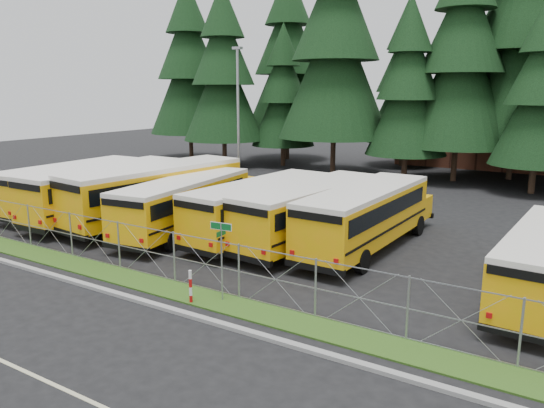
{
  "coord_description": "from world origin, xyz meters",
  "views": [
    {
      "loc": [
        12.28,
        -15.22,
        7.21
      ],
      "look_at": [
        0.22,
        4.0,
        2.28
      ],
      "focal_mm": 35.0,
      "sensor_mm": 36.0,
      "label": 1
    }
  ],
  "objects": [
    {
      "name": "conifer_6",
      "position": [
        8.26,
        25.68,
        6.83
      ],
      "size": [
        6.17,
        6.17,
        13.65
      ],
      "primitive_type": null,
      "color": "black",
      "rests_on": "ground"
    },
    {
      "name": "conifer_0",
      "position": [
        -24.93,
        27.9,
        9.08
      ],
      "size": [
        8.22,
        8.22,
        18.17
      ],
      "primitive_type": null,
      "color": "black",
      "rests_on": "ground"
    },
    {
      "name": "conifer_3",
      "position": [
        -7.69,
        26.62,
        10.56
      ],
      "size": [
        9.55,
        9.55,
        21.13
      ],
      "primitive_type": null,
      "color": "black",
      "rests_on": "ground"
    },
    {
      "name": "conifer_12",
      "position": [
        5.95,
        31.3,
        11.17
      ],
      "size": [
        10.1,
        10.1,
        22.35
      ],
      "primitive_type": null,
      "color": "black",
      "rests_on": "ground"
    },
    {
      "name": "conifer_1",
      "position": [
        -18.46,
        25.23,
        8.4
      ],
      "size": [
        7.6,
        7.6,
        16.8
      ],
      "primitive_type": null,
      "color": "black",
      "rests_on": "ground"
    },
    {
      "name": "chainlink_fence",
      "position": [
        0.0,
        -1.0,
        1.0
      ],
      "size": [
        44.0,
        0.1,
        2.0
      ],
      "primitive_type": null,
      "color": "#9799A0",
      "rests_on": "ground"
    },
    {
      "name": "conifer_5",
      "position": [
        2.29,
        28.05,
        9.29
      ],
      "size": [
        8.4,
        8.4,
        18.58
      ],
      "primitive_type": null,
      "color": "black",
      "rests_on": "ground"
    },
    {
      "name": "striped_bollard",
      "position": [
        0.86,
        -2.25,
        0.6
      ],
      "size": [
        0.11,
        0.11,
        1.2
      ],
      "primitive_type": "cylinder",
      "color": "#B20C0C",
      "rests_on": "ground"
    },
    {
      "name": "conifer_11",
      "position": [
        -4.1,
        34.3,
        7.68
      ],
      "size": [
        6.94,
        6.94,
        15.35
      ],
      "primitive_type": null,
      "color": "black",
      "rests_on": "ground"
    },
    {
      "name": "bus_6",
      "position": [
        3.56,
        6.98,
        1.46
      ],
      "size": [
        2.9,
        11.18,
        2.92
      ],
      "primitive_type": null,
      "rotation": [
        0.0,
        0.0,
        -0.02
      ],
      "color": "#E5AE07",
      "rests_on": "ground"
    },
    {
      "name": "street_sign",
      "position": [
        1.63,
        -1.48,
        2.03
      ],
      "size": [
        0.84,
        0.55,
        2.81
      ],
      "color": "#9799A0",
      "rests_on": "ground"
    },
    {
      "name": "bus_2",
      "position": [
        -7.79,
        5.54,
        1.61
      ],
      "size": [
        4.3,
        12.56,
        3.23
      ],
      "primitive_type": null,
      "rotation": [
        0.0,
        0.0,
        -0.12
      ],
      "color": "#E5AE07",
      "rests_on": "ground"
    },
    {
      "name": "conifer_10",
      "position": [
        -15.91,
        32.72,
        9.59
      ],
      "size": [
        8.67,
        8.67,
        19.18
      ],
      "primitive_type": null,
      "color": "black",
      "rests_on": "ground"
    },
    {
      "name": "brick_building",
      "position": [
        6.0,
        40.0,
        3.0
      ],
      "size": [
        22.0,
        10.0,
        6.0
      ],
      "primitive_type": "cube",
      "color": "brown",
      "rests_on": "ground"
    },
    {
      "name": "bus_0",
      "position": [
        -14.28,
        5.03,
        1.43
      ],
      "size": [
        2.91,
        10.98,
        2.86
      ],
      "primitive_type": null,
      "rotation": [
        0.0,
        0.0,
        0.03
      ],
      "color": "#E5AE07",
      "rests_on": "ground"
    },
    {
      "name": "bus_3",
      "position": [
        -5.3,
        4.84,
        1.41
      ],
      "size": [
        3.84,
        10.99,
        2.82
      ],
      "primitive_type": null,
      "rotation": [
        0.0,
        0.0,
        0.12
      ],
      "color": "#E5AE07",
      "rests_on": "ground"
    },
    {
      "name": "light_standard",
      "position": [
        -10.49,
        16.46,
        5.5
      ],
      "size": [
        0.7,
        0.35,
        10.14
      ],
      "color": "#9799A0",
      "rests_on": "ground"
    },
    {
      "name": "curb",
      "position": [
        0.0,
        -3.1,
        0.06
      ],
      "size": [
        50.0,
        0.25,
        0.12
      ],
      "primitive_type": "cube",
      "color": "gray",
      "rests_on": "ground"
    },
    {
      "name": "conifer_4",
      "position": [
        -1.17,
        26.3,
        7.08
      ],
      "size": [
        6.4,
        6.4,
        14.16
      ],
      "primitive_type": null,
      "color": "black",
      "rests_on": "ground"
    },
    {
      "name": "bus_1",
      "position": [
        -11.01,
        4.86,
        1.52
      ],
      "size": [
        2.88,
        11.61,
        3.04
      ],
      "primitive_type": null,
      "rotation": [
        0.0,
        0.0,
        0.01
      ],
      "color": "#E5AE07",
      "rests_on": "ground"
    },
    {
      "name": "bus_4",
      "position": [
        -1.52,
        6.11,
        1.41
      ],
      "size": [
        3.22,
        10.93,
        2.83
      ],
      "primitive_type": null,
      "rotation": [
        0.0,
        0.0,
        -0.06
      ],
      "color": "#E5AE07",
      "rests_on": "ground"
    },
    {
      "name": "road_lane_line",
      "position": [
        0.0,
        -8.0,
        0.01
      ],
      "size": [
        50.0,
        0.12,
        0.01
      ],
      "primitive_type": "cube",
      "color": "beige",
      "rests_on": "ground"
    },
    {
      "name": "grass_verge",
      "position": [
        0.0,
        -1.7,
        0.03
      ],
      "size": [
        50.0,
        1.4,
        0.06
      ],
      "primitive_type": "cube",
      "color": "#244714",
      "rests_on": "ground"
    },
    {
      "name": "ground",
      "position": [
        0.0,
        0.0,
        0.0
      ],
      "size": [
        120.0,
        120.0,
        0.0
      ],
      "primitive_type": "plane",
      "color": "black",
      "rests_on": "ground"
    },
    {
      "name": "conifer_2",
      "position": [
        -13.77,
        28.28,
        6.61
      ],
      "size": [
        5.97,
        5.97,
        13.21
      ],
      "primitive_type": null,
      "color": "black",
      "rests_on": "ground"
    },
    {
      "name": "bus_5",
      "position": [
        1.05,
        6.5,
        1.45
      ],
      "size": [
        3.65,
        11.25,
        2.9
      ],
      "primitive_type": null,
      "rotation": [
        0.0,
        0.0,
        -0.1
      ],
      "color": "#E5AE07",
      "rests_on": "ground"
    }
  ]
}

